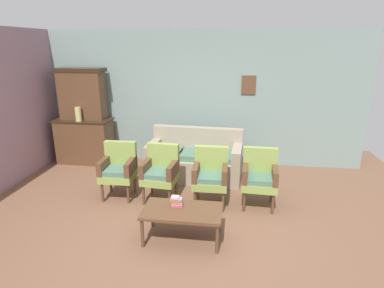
{
  "coord_description": "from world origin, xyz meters",
  "views": [
    {
      "loc": [
        0.67,
        -3.79,
        2.41
      ],
      "look_at": [
        -0.02,
        1.12,
        0.85
      ],
      "focal_mm": 29.76,
      "sensor_mm": 36.0,
      "label": 1
    }
  ],
  "objects_px": {
    "side_cabinet": "(85,141)",
    "armchair_by_doorway": "(119,168)",
    "vase_on_cabinet": "(78,114)",
    "armchair_near_cabinet": "(259,175)",
    "armchair_row_middle": "(161,170)",
    "floral_couch": "(195,160)",
    "armchair_near_couch_end": "(210,174)",
    "book_stack_on_table": "(177,202)",
    "coffee_table": "(182,213)"
  },
  "relations": [
    {
      "from": "vase_on_cabinet",
      "to": "armchair_by_doorway",
      "type": "height_order",
      "value": "vase_on_cabinet"
    },
    {
      "from": "side_cabinet",
      "to": "armchair_row_middle",
      "type": "distance_m",
      "value": 2.47
    },
    {
      "from": "armchair_by_doorway",
      "to": "book_stack_on_table",
      "type": "xyz_separation_m",
      "value": [
        1.14,
        -0.99,
        -0.01
      ]
    },
    {
      "from": "side_cabinet",
      "to": "armchair_near_cabinet",
      "type": "bearing_deg",
      "value": -22.61
    },
    {
      "from": "floral_couch",
      "to": "armchair_by_doorway",
      "type": "bearing_deg",
      "value": -139.06
    },
    {
      "from": "side_cabinet",
      "to": "coffee_table",
      "type": "xyz_separation_m",
      "value": [
        2.51,
        -2.52,
        -0.09
      ]
    },
    {
      "from": "side_cabinet",
      "to": "armchair_by_doorway",
      "type": "bearing_deg",
      "value": -48.68
    },
    {
      "from": "vase_on_cabinet",
      "to": "armchair_by_doorway",
      "type": "xyz_separation_m",
      "value": [
        1.28,
        -1.28,
        -0.57
      ]
    },
    {
      "from": "floral_couch",
      "to": "book_stack_on_table",
      "type": "bearing_deg",
      "value": -89.39
    },
    {
      "from": "side_cabinet",
      "to": "armchair_near_couch_end",
      "type": "height_order",
      "value": "side_cabinet"
    },
    {
      "from": "coffee_table",
      "to": "floral_couch",
      "type": "bearing_deg",
      "value": 92.98
    },
    {
      "from": "armchair_by_doorway",
      "to": "armchair_near_couch_end",
      "type": "height_order",
      "value": "same"
    },
    {
      "from": "armchair_row_middle",
      "to": "coffee_table",
      "type": "distance_m",
      "value": 1.18
    },
    {
      "from": "floral_couch",
      "to": "armchair_near_couch_end",
      "type": "distance_m",
      "value": 1.11
    },
    {
      "from": "side_cabinet",
      "to": "coffee_table",
      "type": "bearing_deg",
      "value": -45.18
    },
    {
      "from": "floral_couch",
      "to": "armchair_row_middle",
      "type": "distance_m",
      "value": 1.1
    },
    {
      "from": "side_cabinet",
      "to": "armchair_near_cabinet",
      "type": "xyz_separation_m",
      "value": [
        3.52,
        -1.47,
        0.03
      ]
    },
    {
      "from": "vase_on_cabinet",
      "to": "armchair_by_doorway",
      "type": "bearing_deg",
      "value": -45.03
    },
    {
      "from": "side_cabinet",
      "to": "floral_couch",
      "type": "distance_m",
      "value": 2.45
    },
    {
      "from": "vase_on_cabinet",
      "to": "armchair_row_middle",
      "type": "distance_m",
      "value": 2.44
    },
    {
      "from": "side_cabinet",
      "to": "floral_couch",
      "type": "height_order",
      "value": "side_cabinet"
    },
    {
      "from": "book_stack_on_table",
      "to": "armchair_near_couch_end",
      "type": "bearing_deg",
      "value": 69.17
    },
    {
      "from": "armchair_near_couch_end",
      "to": "vase_on_cabinet",
      "type": "bearing_deg",
      "value": 154.29
    },
    {
      "from": "coffee_table",
      "to": "book_stack_on_table",
      "type": "height_order",
      "value": "book_stack_on_table"
    },
    {
      "from": "vase_on_cabinet",
      "to": "book_stack_on_table",
      "type": "bearing_deg",
      "value": -43.13
    },
    {
      "from": "armchair_near_cabinet",
      "to": "coffee_table",
      "type": "distance_m",
      "value": 1.47
    },
    {
      "from": "vase_on_cabinet",
      "to": "armchair_near_cabinet",
      "type": "bearing_deg",
      "value": -20.11
    },
    {
      "from": "vase_on_cabinet",
      "to": "floral_couch",
      "type": "distance_m",
      "value": 2.53
    },
    {
      "from": "side_cabinet",
      "to": "armchair_by_doorway",
      "type": "relative_size",
      "value": 1.28
    },
    {
      "from": "armchair_row_middle",
      "to": "armchair_near_couch_end",
      "type": "relative_size",
      "value": 1.0
    },
    {
      "from": "floral_couch",
      "to": "armchair_by_doorway",
      "type": "distance_m",
      "value": 1.49
    },
    {
      "from": "vase_on_cabinet",
      "to": "armchair_near_couch_end",
      "type": "height_order",
      "value": "vase_on_cabinet"
    },
    {
      "from": "armchair_row_middle",
      "to": "book_stack_on_table",
      "type": "relative_size",
      "value": 5.73
    },
    {
      "from": "side_cabinet",
      "to": "coffee_table",
      "type": "relative_size",
      "value": 1.16
    },
    {
      "from": "vase_on_cabinet",
      "to": "armchair_by_doorway",
      "type": "distance_m",
      "value": 1.89
    },
    {
      "from": "armchair_by_doorway",
      "to": "armchair_near_cabinet",
      "type": "xyz_separation_m",
      "value": [
        2.24,
        -0.01,
        0.0
      ]
    },
    {
      "from": "book_stack_on_table",
      "to": "side_cabinet",
      "type": "bearing_deg",
      "value": 134.74
    },
    {
      "from": "side_cabinet",
      "to": "floral_couch",
      "type": "xyz_separation_m",
      "value": [
        2.4,
        -0.48,
        -0.14
      ]
    },
    {
      "from": "armchair_row_middle",
      "to": "side_cabinet",
      "type": "bearing_deg",
      "value": 143.26
    },
    {
      "from": "vase_on_cabinet",
      "to": "armchair_row_middle",
      "type": "height_order",
      "value": "vase_on_cabinet"
    },
    {
      "from": "coffee_table",
      "to": "book_stack_on_table",
      "type": "distance_m",
      "value": 0.16
    },
    {
      "from": "vase_on_cabinet",
      "to": "armchair_near_couch_end",
      "type": "distance_m",
      "value": 3.13
    },
    {
      "from": "floral_couch",
      "to": "coffee_table",
      "type": "bearing_deg",
      "value": -87.02
    },
    {
      "from": "book_stack_on_table",
      "to": "armchair_by_doorway",
      "type": "bearing_deg",
      "value": 139.14
    },
    {
      "from": "armchair_near_couch_end",
      "to": "book_stack_on_table",
      "type": "relative_size",
      "value": 5.73
    },
    {
      "from": "coffee_table",
      "to": "armchair_row_middle",
      "type": "bearing_deg",
      "value": 116.75
    },
    {
      "from": "armchair_row_middle",
      "to": "armchair_near_couch_end",
      "type": "distance_m",
      "value": 0.8
    },
    {
      "from": "floral_couch",
      "to": "book_stack_on_table",
      "type": "xyz_separation_m",
      "value": [
        0.02,
        -1.96,
        0.16
      ]
    },
    {
      "from": "armchair_by_doorway",
      "to": "armchair_row_middle",
      "type": "bearing_deg",
      "value": -1.93
    },
    {
      "from": "floral_couch",
      "to": "armchair_near_couch_end",
      "type": "bearing_deg",
      "value": -70.02
    }
  ]
}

